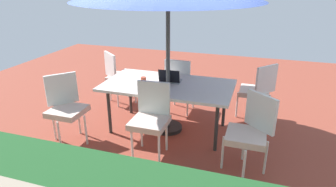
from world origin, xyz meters
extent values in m
cube|color=brown|center=(0.00, 0.00, -0.01)|extent=(10.00, 10.00, 0.02)
cube|color=silver|center=(0.00, 0.00, 0.74)|extent=(1.91, 1.05, 0.04)
cylinder|color=#333333|center=(-0.81, -0.38, 0.36)|extent=(0.05, 0.05, 0.72)
cylinder|color=#333333|center=(0.81, -0.38, 0.36)|extent=(0.05, 0.05, 0.72)
cylinder|color=#333333|center=(-0.81, 0.38, 0.36)|extent=(0.05, 0.05, 0.72)
cylinder|color=#333333|center=(0.81, 0.38, 0.36)|extent=(0.05, 0.05, 0.72)
cylinder|color=#4C4C4C|center=(0.00, 0.00, 1.15)|extent=(0.06, 0.06, 2.30)
cylinder|color=black|center=(0.00, 0.00, 0.03)|extent=(0.44, 0.44, 0.06)
cube|color=beige|center=(0.01, 0.76, 0.49)|extent=(0.46, 0.46, 0.08)
cube|color=white|center=(0.02, 0.55, 0.76)|extent=(0.44, 0.06, 0.45)
cylinder|color=white|center=(0.18, 0.95, 0.23)|extent=(0.03, 0.03, 0.45)
cylinder|color=white|center=(-0.18, 0.93, 0.23)|extent=(0.03, 0.03, 0.45)
cylinder|color=white|center=(0.20, 0.59, 0.23)|extent=(0.03, 0.03, 0.45)
cylinder|color=white|center=(-0.16, 0.57, 0.23)|extent=(0.03, 0.03, 0.45)
cube|color=beige|center=(1.22, 0.79, 0.49)|extent=(0.46, 0.46, 0.08)
cube|color=white|center=(1.38, 0.66, 0.76)|extent=(0.32, 0.35, 0.45)
cylinder|color=white|center=(1.21, 1.05, 0.23)|extent=(0.03, 0.03, 0.45)
cylinder|color=white|center=(0.97, 0.78, 0.23)|extent=(0.03, 0.03, 0.45)
cylinder|color=white|center=(1.48, 0.81, 0.23)|extent=(0.03, 0.03, 0.45)
cylinder|color=white|center=(1.24, 0.54, 0.23)|extent=(0.03, 0.03, 0.45)
cube|color=beige|center=(-1.23, -0.80, 0.49)|extent=(0.46, 0.46, 0.08)
cube|color=white|center=(-1.39, -0.66, 0.76)|extent=(0.31, 0.36, 0.45)
cylinder|color=white|center=(-1.21, -1.05, 0.23)|extent=(0.03, 0.03, 0.45)
cylinder|color=white|center=(-0.98, -0.78, 0.23)|extent=(0.03, 0.03, 0.45)
cylinder|color=white|center=(-1.48, -0.82, 0.23)|extent=(0.03, 0.03, 0.45)
cylinder|color=white|center=(-1.25, -0.55, 0.23)|extent=(0.03, 0.03, 0.45)
cube|color=beige|center=(-1.21, 0.74, 0.49)|extent=(0.46, 0.46, 0.08)
cube|color=white|center=(-1.34, 0.58, 0.76)|extent=(0.36, 0.31, 0.45)
cylinder|color=white|center=(-0.95, 0.76, 0.23)|extent=(0.03, 0.03, 0.45)
cylinder|color=white|center=(-1.23, 0.99, 0.23)|extent=(0.03, 0.03, 0.45)
cylinder|color=white|center=(-1.19, 0.48, 0.23)|extent=(0.03, 0.03, 0.45)
cylinder|color=white|center=(-1.46, 0.71, 0.23)|extent=(0.03, 0.03, 0.45)
cube|color=beige|center=(1.16, -0.78, 0.49)|extent=(0.46, 0.46, 0.08)
cube|color=white|center=(1.29, -0.62, 0.76)|extent=(0.36, 0.31, 0.45)
cylinder|color=white|center=(0.91, -0.81, 0.23)|extent=(0.03, 0.03, 0.45)
cylinder|color=white|center=(1.18, -1.04, 0.23)|extent=(0.03, 0.03, 0.45)
cylinder|color=white|center=(1.14, -0.53, 0.23)|extent=(0.03, 0.03, 0.45)
cylinder|color=white|center=(1.41, -0.76, 0.23)|extent=(0.03, 0.03, 0.45)
cube|color=beige|center=(0.00, -0.75, 0.49)|extent=(0.46, 0.46, 0.08)
cube|color=white|center=(0.01, -0.54, 0.76)|extent=(0.44, 0.06, 0.45)
cylinder|color=white|center=(-0.18, -0.92, 0.23)|extent=(0.03, 0.03, 0.45)
cylinder|color=white|center=(0.18, -0.94, 0.23)|extent=(0.03, 0.03, 0.45)
cylinder|color=white|center=(-0.17, -0.56, 0.23)|extent=(0.03, 0.03, 0.45)
cylinder|color=white|center=(0.19, -0.58, 0.23)|extent=(0.03, 0.03, 0.45)
cube|color=gray|center=(0.00, -0.13, 0.77)|extent=(0.33, 0.24, 0.02)
cube|color=black|center=(-0.01, -0.02, 0.87)|extent=(0.32, 0.07, 0.20)
cylinder|color=#CC4C33|center=(0.36, 0.08, 0.81)|extent=(0.08, 0.08, 0.10)
camera|label=1|loc=(-1.27, 3.93, 2.25)|focal=31.60mm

